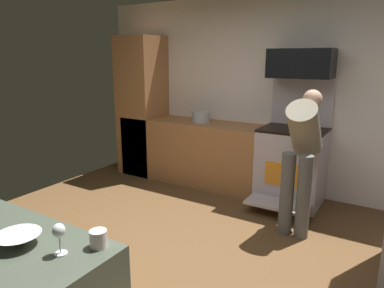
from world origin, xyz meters
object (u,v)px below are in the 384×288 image
at_px(microwave, 301,63).
at_px(mixing_bowl_large, 18,240).
at_px(wine_glass_near, 59,232).
at_px(person_cook, 302,151).
at_px(oven_range, 292,163).
at_px(stock_pot, 201,117).
at_px(mug_coffee, 98,239).

xyz_separation_m(microwave, mixing_bowl_large, (-0.40, -3.44, -0.79)).
xyz_separation_m(microwave, wine_glass_near, (-0.16, -3.38, -0.71)).
bearing_deg(person_cook, mixing_bowl_large, -104.52).
distance_m(oven_range, stock_pot, 1.40).
relative_size(microwave, stock_pot, 2.85).
height_order(mug_coffee, stock_pot, stock_pot).
relative_size(microwave, wine_glass_near, 4.79).
height_order(oven_range, stock_pot, oven_range).
bearing_deg(mug_coffee, oven_range, 89.04).
relative_size(mixing_bowl_large, mug_coffee, 2.54).
relative_size(wine_glass_near, stock_pot, 0.59).
relative_size(oven_range, person_cook, 1.06).
bearing_deg(wine_glass_near, person_cook, 80.25).
height_order(microwave, person_cook, microwave).
bearing_deg(stock_pot, oven_range, -0.52).
relative_size(microwave, mug_coffee, 8.60).
xyz_separation_m(mug_coffee, stock_pot, (-1.27, 3.16, 0.03)).
distance_m(oven_range, mug_coffee, 3.18).
distance_m(mixing_bowl_large, mug_coffee, 0.39).
height_order(oven_range, microwave, microwave).
bearing_deg(mug_coffee, wine_glass_near, -126.82).
xyz_separation_m(oven_range, mixing_bowl_large, (-0.40, -3.35, 0.42)).
relative_size(person_cook, wine_glass_near, 9.50).
bearing_deg(wine_glass_near, stock_pot, 109.39).
xyz_separation_m(microwave, mug_coffee, (-0.05, -3.24, -0.78)).
height_order(person_cook, mixing_bowl_large, person_cook).
bearing_deg(microwave, person_cook, -70.56).
relative_size(person_cook, mixing_bowl_large, 6.71).
relative_size(oven_range, mixing_bowl_large, 7.08).
distance_m(oven_range, person_cook, 0.85).
xyz_separation_m(oven_range, stock_pot, (-1.32, 0.01, 0.46)).
relative_size(oven_range, wine_glass_near, 10.03).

